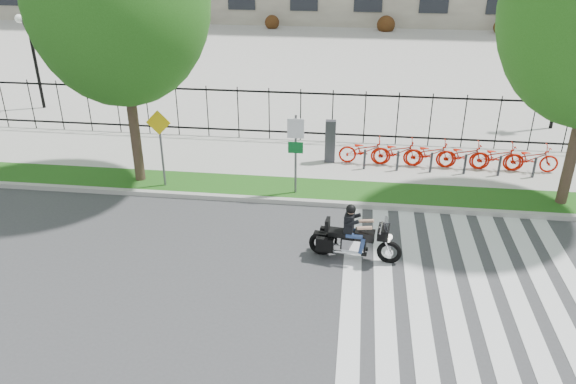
# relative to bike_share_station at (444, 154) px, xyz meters

# --- Properties ---
(ground) EXTENTS (120.00, 120.00, 0.00)m
(ground) POSITION_rel_bike_share_station_xyz_m (-5.11, -7.20, -0.62)
(ground) COLOR #3B3B3E
(ground) RESTS_ON ground
(curb) EXTENTS (60.00, 0.20, 0.15)m
(curb) POSITION_rel_bike_share_station_xyz_m (-5.11, -3.10, -0.55)
(curb) COLOR #A5A29B
(curb) RESTS_ON ground
(grass_verge) EXTENTS (60.00, 1.50, 0.15)m
(grass_verge) POSITION_rel_bike_share_station_xyz_m (-5.11, -2.25, -0.55)
(grass_verge) COLOR #1B5515
(grass_verge) RESTS_ON ground
(sidewalk) EXTENTS (60.00, 3.50, 0.15)m
(sidewalk) POSITION_rel_bike_share_station_xyz_m (-5.11, 0.25, -0.55)
(sidewalk) COLOR #A6A29B
(sidewalk) RESTS_ON ground
(plaza) EXTENTS (80.00, 34.00, 0.10)m
(plaza) POSITION_rel_bike_share_station_xyz_m (-5.11, 17.80, -0.57)
(plaza) COLOR #A6A29B
(plaza) RESTS_ON ground
(crosswalk_stripes) EXTENTS (5.70, 8.00, 0.01)m
(crosswalk_stripes) POSITION_rel_bike_share_station_xyz_m (-0.29, -7.20, -0.62)
(crosswalk_stripes) COLOR silver
(crosswalk_stripes) RESTS_ON ground
(iron_fence) EXTENTS (30.00, 0.06, 2.00)m
(iron_fence) POSITION_rel_bike_share_station_xyz_m (-5.11, 2.00, 0.53)
(iron_fence) COLOR black
(iron_fence) RESTS_ON sidewalk
(lamp_post_left) EXTENTS (1.06, 0.70, 4.25)m
(lamp_post_left) POSITION_rel_bike_share_station_xyz_m (-17.11, 4.80, 2.58)
(lamp_post_left) COLOR black
(lamp_post_left) RESTS_ON ground
(lamp_post_right) EXTENTS (1.06, 0.70, 4.25)m
(lamp_post_right) POSITION_rel_bike_share_station_xyz_m (4.89, 4.80, 2.58)
(lamp_post_right) COLOR black
(lamp_post_right) RESTS_ON ground
(street_tree_1) EXTENTS (5.22, 5.22, 8.55)m
(street_tree_1) POSITION_rel_bike_share_station_xyz_m (-9.90, -2.25, 5.06)
(street_tree_1) COLOR #3D2A21
(street_tree_1) RESTS_ON grass_verge
(bike_share_station) EXTENTS (7.77, 0.85, 1.50)m
(bike_share_station) POSITION_rel_bike_share_station_xyz_m (0.00, 0.00, 0.00)
(bike_share_station) COLOR #2D2D33
(bike_share_station) RESTS_ON sidewalk
(sign_pole_regulatory) EXTENTS (0.50, 0.09, 2.50)m
(sign_pole_regulatory) POSITION_rel_bike_share_station_xyz_m (-4.77, -2.62, 1.12)
(sign_pole_regulatory) COLOR #59595B
(sign_pole_regulatory) RESTS_ON grass_verge
(sign_pole_warning) EXTENTS (0.78, 0.09, 2.49)m
(sign_pole_warning) POSITION_rel_bike_share_station_xyz_m (-8.96, -2.62, 1.12)
(sign_pole_warning) COLOR #59595B
(sign_pole_warning) RESTS_ON grass_verge
(motorcycle_rider) EXTENTS (2.36, 0.80, 1.82)m
(motorcycle_rider) POSITION_rel_bike_share_station_xyz_m (-2.90, -5.93, -0.02)
(motorcycle_rider) COLOR black
(motorcycle_rider) RESTS_ON ground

